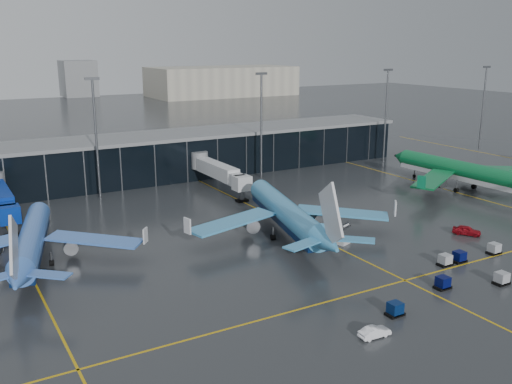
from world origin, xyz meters
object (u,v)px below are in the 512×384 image
airliner_aer_lingus (460,159)px  service_van_white (375,332)px  airliner_klm_near (286,198)px  mobile_airstair (339,238)px  baggage_carts (458,271)px  service_van_red (467,230)px  airliner_arkefly (30,225)px

airliner_aer_lingus → service_van_white: size_ratio=11.45×
airliner_klm_near → airliner_aer_lingus: size_ratio=0.96×
service_van_white → airliner_aer_lingus: bearing=-53.1°
mobile_airstair → service_van_white: 31.51m
baggage_carts → service_van_white: baggage_carts is taller
baggage_carts → service_van_red: baggage_carts is taller
airliner_aer_lingus → mobile_airstair: airliner_aer_lingus is taller
airliner_aer_lingus → mobile_airstair: size_ratio=11.77×
airliner_klm_near → service_van_red: (27.10, -15.81, -5.74)m
airliner_klm_near → service_van_white: bearing=-92.7°
airliner_klm_near → service_van_white: size_ratio=11.01×
service_van_white → airliner_klm_near: bearing=-14.5°
airliner_arkefly → baggage_carts: bearing=-20.7°
baggage_carts → service_van_red: (15.83, 11.93, 0.04)m
airliner_arkefly → mobile_airstair: size_ratio=10.37×
baggage_carts → service_van_white: 23.14m
airliner_arkefly → service_van_white: 52.33m
baggage_carts → service_van_red: size_ratio=6.53×
service_van_red → baggage_carts: bearing=-176.5°
airliner_arkefly → service_van_red: size_ratio=8.32×
baggage_carts → service_van_white: bearing=-161.7°
airliner_aer_lingus → baggage_carts: size_ratio=1.45×
airliner_aer_lingus → service_van_white: airliner_aer_lingus is taller
airliner_klm_near → mobile_airstair: bearing=-41.4°
airliner_arkefly → airliner_klm_near: airliner_klm_near is taller
airliner_arkefly → baggage_carts: size_ratio=1.27×
airliner_klm_near → baggage_carts: (11.26, -27.73, -5.78)m
airliner_klm_near → service_van_red: size_ratio=9.08×
airliner_arkefly → service_van_red: bearing=-5.3°
airliner_klm_near → service_van_white: airliner_klm_near is taller
airliner_klm_near → service_van_red: bearing=-16.0°
baggage_carts → mobile_airstair: mobile_airstair is taller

